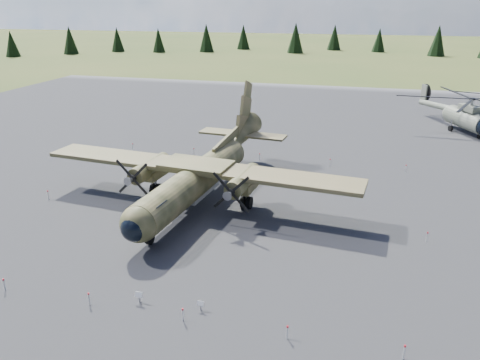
# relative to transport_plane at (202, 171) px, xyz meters

# --- Properties ---
(ground) EXTENTS (500.00, 500.00, 0.00)m
(ground) POSITION_rel_transport_plane_xyz_m (2.73, -3.68, -2.78)
(ground) COLOR brown
(ground) RESTS_ON ground
(apron) EXTENTS (120.00, 120.00, 0.04)m
(apron) POSITION_rel_transport_plane_xyz_m (2.73, 6.32, -2.78)
(apron) COLOR slate
(apron) RESTS_ON ground
(transport_plane) EXTENTS (29.43, 26.62, 9.68)m
(transport_plane) POSITION_rel_transport_plane_xyz_m (0.00, 0.00, 0.00)
(transport_plane) COLOR #3E4123
(transport_plane) RESTS_ON ground
(helicopter_near) EXTENTS (25.94, 25.94, 4.99)m
(helicopter_near) POSITION_rel_transport_plane_xyz_m (27.79, 31.43, 0.76)
(helicopter_near) COLOR gray
(helicopter_near) RESTS_ON ground
(info_placard_left) EXTENTS (0.49, 0.23, 0.75)m
(info_placard_left) POSITION_rel_transport_plane_xyz_m (1.53, -16.22, -2.28)
(info_placard_left) COLOR gray
(info_placard_left) RESTS_ON ground
(info_placard_right) EXTENTS (0.43, 0.22, 0.64)m
(info_placard_right) POSITION_rel_transport_plane_xyz_m (5.37, -15.99, -2.35)
(info_placard_right) COLOR gray
(info_placard_right) RESTS_ON ground
(barrier_fence) EXTENTS (33.12, 29.62, 0.85)m
(barrier_fence) POSITION_rel_transport_plane_xyz_m (2.27, -3.76, -2.27)
(barrier_fence) COLOR silver
(barrier_fence) RESTS_ON ground
(treeline) EXTENTS (314.15, 309.47, 10.85)m
(treeline) POSITION_rel_transport_plane_xyz_m (2.95, -6.90, 1.98)
(treeline) COLOR black
(treeline) RESTS_ON ground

